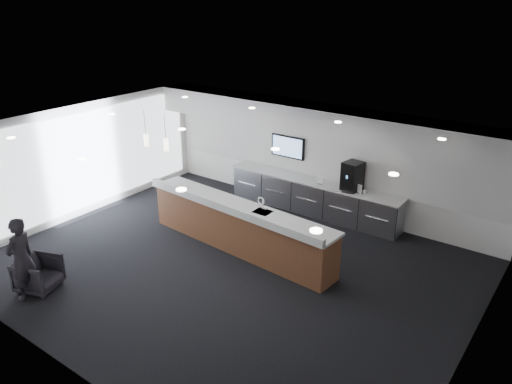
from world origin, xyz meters
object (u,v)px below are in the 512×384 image
Objects in this scene: armchair at (38,274)px; lounge_guest at (21,259)px; coffee_machine at (352,176)px; service_counter at (239,227)px.

lounge_guest is (0.04, -0.30, 0.51)m from armchair.
coffee_machine is at bearing 137.08° from lounge_guest.
service_counter is 3.26m from coffee_machine.
armchair is 0.45× the size of lounge_guest.
armchair is at bearing 173.21° from lounge_guest.
armchair is at bearing -110.73° from coffee_machine.
coffee_machine is at bearing -49.91° from armchair.
lounge_guest reaches higher than coffee_machine.
armchair is (-2.25, -3.77, -0.23)m from service_counter.
service_counter is 4.64m from lounge_guest.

